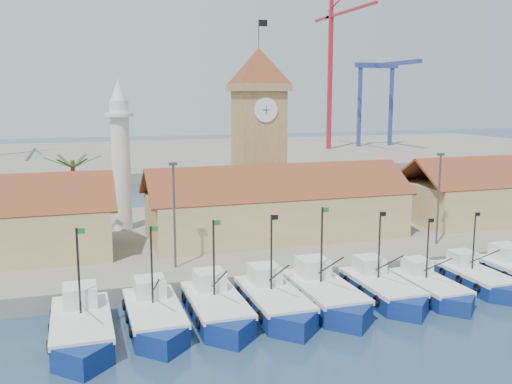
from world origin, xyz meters
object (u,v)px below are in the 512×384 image
object	(u,v)px
boat_0	(82,331)
boat_5	(383,291)
minaret	(121,155)
clock_tower	(259,132)

from	to	relation	value
boat_0	boat_5	distance (m)	22.89
boat_0	minaret	distance (m)	27.79
boat_5	clock_tower	size ratio (longest dim) A/B	0.43
clock_tower	boat_0	bearing A→B (deg)	-129.81
boat_5	minaret	size ratio (longest dim) A/B	0.60
boat_0	clock_tower	bearing A→B (deg)	50.19
clock_tower	minaret	size ratio (longest dim) A/B	1.39
boat_5	clock_tower	xyz separation A→B (m)	(-2.99, 22.83, 11.20)
clock_tower	minaret	bearing A→B (deg)	172.39
boat_5	boat_0	bearing A→B (deg)	-177.43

